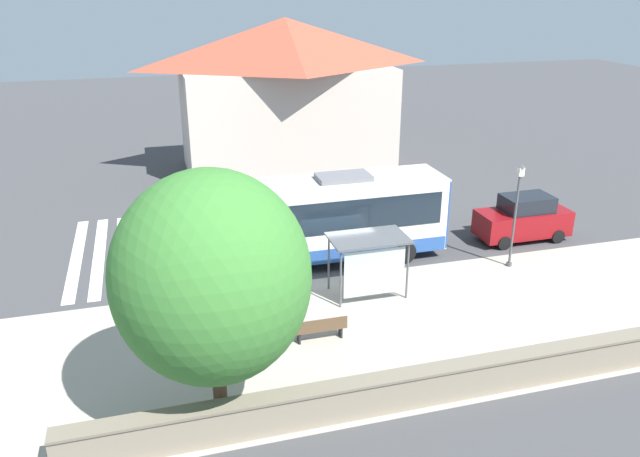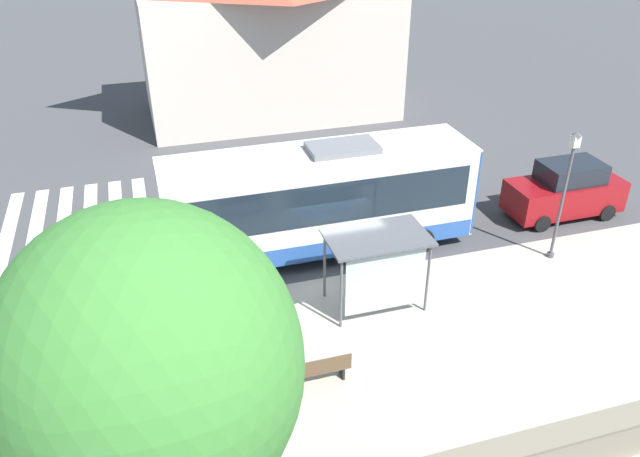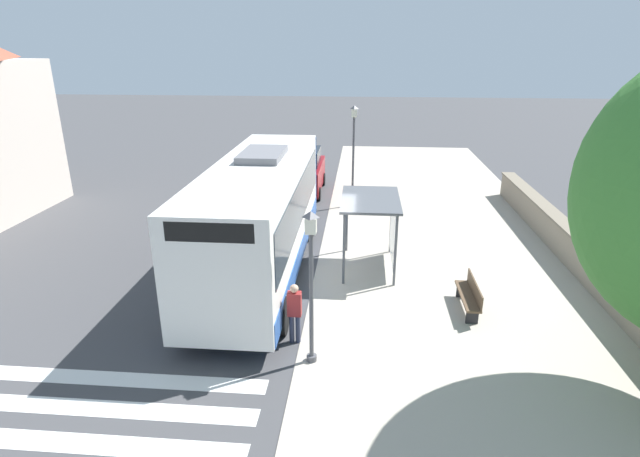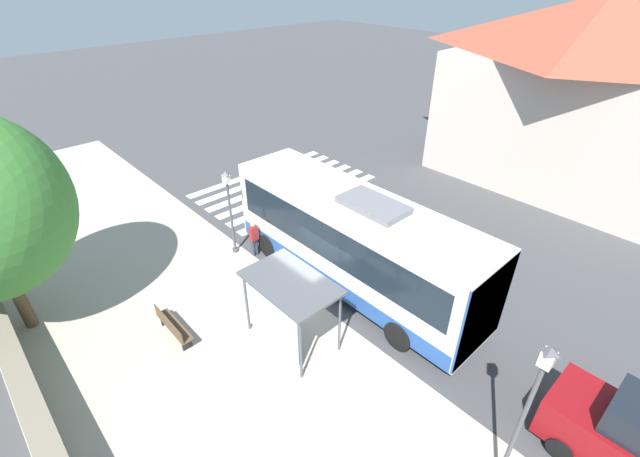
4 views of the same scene
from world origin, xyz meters
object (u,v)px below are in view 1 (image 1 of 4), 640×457
Objects in this scene: bus at (326,218)px; street_lamp_near at (220,243)px; parked_car_behind_bus at (523,219)px; pedestrian at (240,267)px; bench at (320,328)px; shade_tree at (212,277)px; street_lamp_far at (516,207)px; bus_shelter at (370,248)px.

bus is 5.22m from street_lamp_near.
pedestrian is at bearing 95.57° from parked_car_behind_bus.
bench is 0.43× the size of parked_car_behind_bus.
street_lamp_near reaches higher than parked_car_behind_bus.
street_lamp_near is 7.82m from shade_tree.
street_lamp_far is at bearing 138.96° from parked_car_behind_bus.
bus_shelter is at bearing -45.74° from bench.
bus_shelter is at bearing -169.77° from bus.
street_lamp_far is at bearing -95.77° from pedestrian.
bus is at bearing 69.52° from street_lamp_far.
bus_shelter is 0.41× the size of shade_tree.
shade_tree is (-7.42, 1.03, 2.27)m from street_lamp_near.
shade_tree reaches higher than bus.
street_lamp_near is (-2.10, 4.78, 0.24)m from bus.
street_lamp_far reaches higher than bench.
pedestrian is at bearing -57.30° from street_lamp_near.
bench is at bearing 110.25° from street_lamp_far.
pedestrian is 1.58m from street_lamp_near.
bus is 5.56× the size of bench.
bench is (-6.23, 2.03, -1.50)m from bus.
street_lamp_near is at bearing 97.22° from parked_car_behind_bus.
bus_shelter reaches higher than parked_car_behind_bus.
bench is (-2.61, 2.68, -1.53)m from bus_shelter.
street_lamp_far is (-1.15, -11.38, 1.76)m from pedestrian.
bus is 6.72m from bench.
shade_tree is (-7.91, 1.80, 3.56)m from pedestrian.
street_lamp_near is (1.51, 5.43, 0.20)m from bus_shelter.
parked_car_behind_bus reaches higher than pedestrian.
bus reaches higher than street_lamp_near.
bus_shelter is at bearing -113.30° from pedestrian.
shade_tree is at bearing 167.15° from pedestrian.
bus reaches higher than pedestrian.
bus_shelter is at bearing -47.59° from shade_tree.
pedestrian is at bearing -12.85° from shade_tree.
street_lamp_near is at bearing 33.65° from bench.
pedestrian is 0.86× the size of bench.
shade_tree is at bearing 117.14° from street_lamp_far.
bus is at bearing 10.23° from bus_shelter.
bus is at bearing -68.15° from pedestrian.
shade_tree is 1.69× the size of parked_car_behind_bus.
street_lamp_far is 14.93m from shade_tree.
shade_tree reaches higher than bus_shelter.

